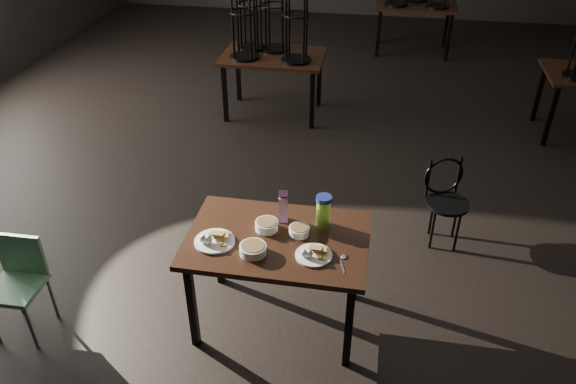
% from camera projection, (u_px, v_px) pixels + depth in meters
% --- Properties ---
extents(main_table, '(1.20, 0.80, 0.75)m').
position_uv_depth(main_table, '(278.00, 247.00, 3.73)').
color(main_table, black).
rests_on(main_table, ground).
extents(plate_left, '(0.26, 0.26, 0.09)m').
position_uv_depth(plate_left, '(214.00, 240.00, 3.63)').
color(plate_left, white).
rests_on(plate_left, main_table).
extents(plate_right, '(0.23, 0.23, 0.08)m').
position_uv_depth(plate_right, '(313.00, 254.00, 3.52)').
color(plate_right, white).
rests_on(plate_right, main_table).
extents(bowl_near, '(0.15, 0.15, 0.06)m').
position_uv_depth(bowl_near, '(267.00, 225.00, 3.75)').
color(bowl_near, white).
rests_on(bowl_near, main_table).
extents(bowl_far, '(0.14, 0.14, 0.05)m').
position_uv_depth(bowl_far, '(299.00, 231.00, 3.70)').
color(bowl_far, white).
rests_on(bowl_far, main_table).
extents(bowl_big, '(0.17, 0.17, 0.06)m').
position_uv_depth(bowl_big, '(253.00, 249.00, 3.54)').
color(bowl_big, white).
rests_on(bowl_big, main_table).
extents(juice_carton, '(0.07, 0.07, 0.24)m').
position_uv_depth(juice_carton, '(283.00, 207.00, 3.79)').
color(juice_carton, '#951B7B').
rests_on(juice_carton, main_table).
extents(water_bottle, '(0.14, 0.14, 0.23)m').
position_uv_depth(water_bottle, '(323.00, 211.00, 3.73)').
color(water_bottle, '#90DA40').
rests_on(water_bottle, main_table).
extents(spoon, '(0.05, 0.19, 0.01)m').
position_uv_depth(spoon, '(343.00, 258.00, 3.51)').
color(spoon, silver).
rests_on(spoon, main_table).
extents(bentwood_chair, '(0.40, 0.39, 0.75)m').
position_uv_depth(bentwood_chair, '(446.00, 195.00, 4.65)').
color(bentwood_chair, black).
rests_on(bentwood_chair, ground).
extents(school_chair, '(0.34, 0.34, 0.73)m').
position_uv_depth(school_chair, '(18.00, 277.00, 3.82)').
color(school_chair, '#77B98B').
rests_on(school_chair, ground).
extents(bg_table_left, '(1.20, 0.80, 1.48)m').
position_uv_depth(bg_table_left, '(271.00, 50.00, 6.57)').
color(bg_table_left, black).
rests_on(bg_table_left, ground).
extents(bg_table_far, '(1.20, 0.80, 1.48)m').
position_uv_depth(bg_table_far, '(417.00, 2.00, 8.44)').
color(bg_table_far, black).
rests_on(bg_table_far, ground).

